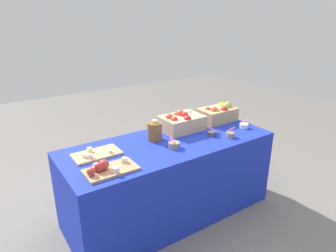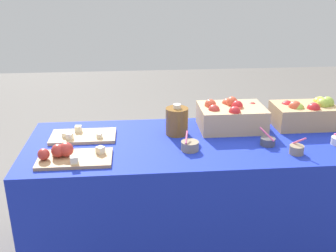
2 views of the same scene
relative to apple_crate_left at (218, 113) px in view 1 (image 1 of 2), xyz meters
The scene contains 11 objects.
ground_plane 1.12m from the apple_crate_left, 166.50° to the right, with size 10.00×10.00×0.00m, color slate.
table 0.89m from the apple_crate_left, 166.50° to the right, with size 1.90×0.76×0.74m, color #192DB7.
apple_crate_left is the anchor object (origin of this frame).
apple_crate_middle 0.48m from the apple_crate_left, behind, with size 0.40×0.29×0.19m.
cutting_board_front 1.46m from the apple_crate_left, 165.25° to the right, with size 0.38×0.21×0.09m.
cutting_board_back 1.38m from the apple_crate_left, behind, with size 0.38×0.21×0.05m.
sample_bowl_near 0.46m from the apple_crate_left, 118.23° to the right, with size 0.08×0.08×0.10m.
sample_bowl_mid 0.32m from the apple_crate_left, 76.75° to the right, with size 0.09×0.09×0.09m.
sample_bowl_far 0.44m from the apple_crate_left, 140.22° to the right, with size 0.09×0.09×0.10m.
sample_bowl_extra 0.84m from the apple_crate_left, 158.57° to the right, with size 0.10×0.10×0.10m.
cider_jug 0.82m from the apple_crate_left, behind, with size 0.13×0.13×0.19m.
Camera 1 is at (-1.38, -2.03, 1.82)m, focal length 32.31 mm.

